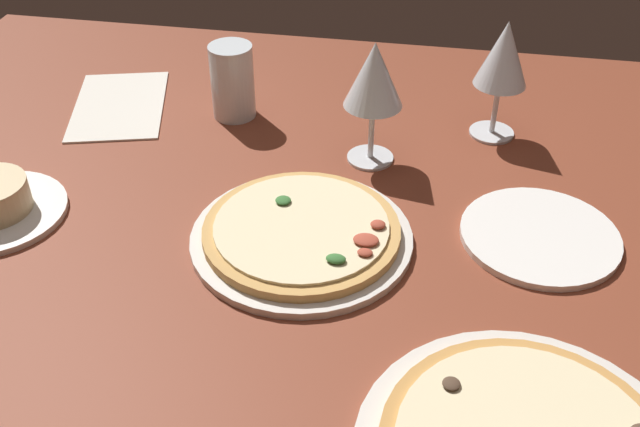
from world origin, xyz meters
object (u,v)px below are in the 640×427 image
(pizza_main, at_px, (302,234))
(water_glass, at_px, (233,85))
(side_plate, at_px, (540,236))
(wine_glass_near, at_px, (504,57))
(paper_menu, at_px, (119,105))
(wine_glass_far, at_px, (374,78))

(pizza_main, relative_size, water_glass, 2.37)
(pizza_main, xyz_separation_m, side_plate, (-0.28, -0.06, -0.01))
(wine_glass_near, xyz_separation_m, side_plate, (-0.06, 0.24, -0.12))
(side_plate, height_order, paper_menu, side_plate)
(wine_glass_far, relative_size, wine_glass_near, 1.00)
(side_plate, bearing_deg, paper_menu, -19.33)
(water_glass, distance_m, side_plate, 0.50)
(wine_glass_far, xyz_separation_m, wine_glass_near, (-0.17, -0.10, -0.00))
(pizza_main, relative_size, paper_menu, 1.24)
(wine_glass_far, distance_m, water_glass, 0.25)
(water_glass, xyz_separation_m, paper_menu, (0.19, 0.01, -0.05))
(water_glass, distance_m, paper_menu, 0.19)
(paper_menu, bearing_deg, wine_glass_near, 166.33)
(wine_glass_far, bearing_deg, wine_glass_near, -149.09)
(wine_glass_near, distance_m, water_glass, 0.40)
(water_glass, bearing_deg, wine_glass_near, -178.11)
(pizza_main, bearing_deg, wine_glass_far, -106.25)
(water_glass, relative_size, side_plate, 0.59)
(wine_glass_far, distance_m, paper_menu, 0.43)
(wine_glass_near, height_order, side_plate, wine_glass_near)
(side_plate, bearing_deg, wine_glass_near, -76.74)
(water_glass, bearing_deg, wine_glass_far, 158.36)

